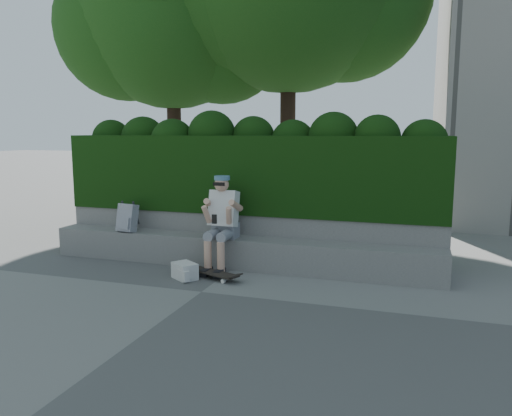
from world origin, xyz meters
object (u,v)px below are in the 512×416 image
(backpack_plaid, at_px, (127,218))
(person, at_px, (222,219))
(skateboard, at_px, (211,273))
(backpack_ground, at_px, (185,271))

(backpack_plaid, bearing_deg, person, 5.36)
(skateboard, bearing_deg, backpack_plaid, -177.80)
(person, height_order, skateboard, person)
(backpack_plaid, relative_size, backpack_ground, 1.27)
(person, bearing_deg, backpack_ground, -117.38)
(skateboard, height_order, backpack_ground, backpack_ground)
(person, relative_size, skateboard, 1.56)
(person, distance_m, backpack_plaid, 1.64)
(backpack_plaid, distance_m, backpack_ground, 1.59)
(person, relative_size, backpack_plaid, 3.17)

